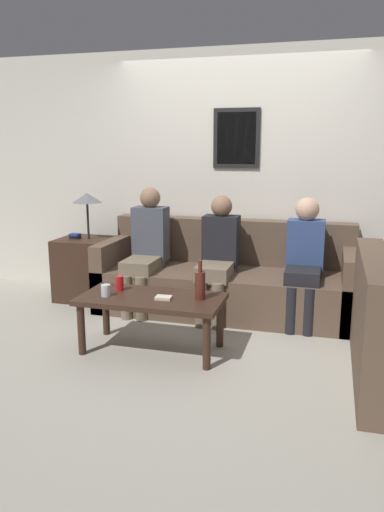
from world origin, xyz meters
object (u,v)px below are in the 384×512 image
drinking_glass (106,290)px  person_left (147,246)px  wine_bottle (200,284)px  person_middle (218,253)px  coffee_table (152,304)px  person_right (304,256)px  couch_main (226,281)px

drinking_glass → person_left: (-0.07, 1.10, 0.15)m
wine_bottle → person_middle: 0.93m
coffee_table → wine_bottle: size_ratio=3.67×
drinking_glass → person_left: 1.11m
person_right → person_middle: bearing=-177.2°
coffee_table → wine_bottle: bearing=6.4°
couch_main → person_left: person_left is taller
coffee_table → person_left: bearing=112.6°
person_left → person_right: 1.54m
wine_bottle → person_right: bearing=52.8°
wine_bottle → person_right: person_right is taller
person_middle → person_right: bearing=2.8°
person_middle → person_left: bearing=177.0°
person_middle → person_right: (0.80, 0.04, 0.01)m
person_middle → person_right: size_ratio=1.00×
couch_main → coffee_table: size_ratio=2.18×
couch_main → coffee_table: 1.22m
wine_bottle → person_right: size_ratio=0.27×
person_left → person_right: person_left is taller
person_middle → person_right: same height
person_left → person_middle: 0.74m
coffee_table → person_middle: size_ratio=0.98×
coffee_table → person_left: 1.13m
couch_main → coffee_table: (-0.36, -1.16, 0.09)m
coffee_table → person_middle: bearing=71.7°
person_middle → person_right: 0.80m
coffee_table → drinking_glass: bearing=-166.1°
coffee_table → person_middle: person_middle is taller
person_left → person_right: size_ratio=1.05×
couch_main → coffee_table: couch_main is taller
drinking_glass → person_middle: size_ratio=0.08×
couch_main → person_right: size_ratio=2.14×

